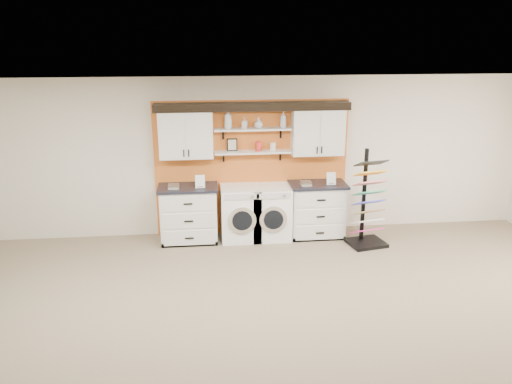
{
  "coord_description": "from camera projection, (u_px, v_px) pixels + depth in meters",
  "views": [
    {
      "loc": [
        -0.85,
        -4.56,
        3.47
      ],
      "look_at": [
        -0.1,
        2.3,
        1.28
      ],
      "focal_mm": 35.0,
      "sensor_mm": 36.0,
      "label": 1
    }
  ],
  "objects": [
    {
      "name": "ceiling",
      "position": [
        294.0,
        110.0,
        4.62
      ],
      "size": [
        10.0,
        10.0,
        0.0
      ],
      "primitive_type": "plane",
      "rotation": [
        3.14,
        0.0,
        0.0
      ],
      "color": "white",
      "rests_on": "wall_back"
    },
    {
      "name": "soap_bottle_a",
      "position": [
        228.0,
        119.0,
        8.38
      ],
      "size": [
        0.18,
        0.18,
        0.33
      ],
      "primitive_type": "imported",
      "rotation": [
        0.0,
        0.0,
        -0.88
      ],
      "color": "silver",
      "rests_on": "shelf_upper"
    },
    {
      "name": "canister_cream",
      "position": [
        273.0,
        147.0,
        8.61
      ],
      "size": [
        0.1,
        0.1,
        0.14
      ],
      "primitive_type": "cylinder",
      "color": "silver",
      "rests_on": "shelf_lower"
    },
    {
      "name": "accent_panel",
      "position": [
        252.0,
        168.0,
        8.86
      ],
      "size": [
        3.4,
        0.07,
        2.4
      ],
      "primitive_type": "cube",
      "color": "orange",
      "rests_on": "wall_back"
    },
    {
      "name": "base_cabinet_left",
      "position": [
        189.0,
        214.0,
        8.65
      ],
      "size": [
        1.02,
        0.66,
        1.0
      ],
      "color": "white",
      "rests_on": "floor"
    },
    {
      "name": "canister_red",
      "position": [
        258.0,
        146.0,
        8.58
      ],
      "size": [
        0.11,
        0.11,
        0.16
      ],
      "primitive_type": "cylinder",
      "color": "red",
      "rests_on": "shelf_lower"
    },
    {
      "name": "washer",
      "position": [
        241.0,
        213.0,
        8.74
      ],
      "size": [
        0.68,
        0.71,
        0.95
      ],
      "color": "white",
      "rests_on": "floor"
    },
    {
      "name": "picture_frame",
      "position": [
        232.0,
        145.0,
        8.57
      ],
      "size": [
        0.18,
        0.02,
        0.22
      ],
      "color": "black",
      "rests_on": "shelf_lower"
    },
    {
      "name": "soap_bottle_c",
      "position": [
        258.0,
        123.0,
        8.46
      ],
      "size": [
        0.2,
        0.2,
        0.18
      ],
      "primitive_type": "imported",
      "rotation": [
        0.0,
        0.0,
        2.19
      ],
      "color": "silver",
      "rests_on": "shelf_upper"
    },
    {
      "name": "upper_cabinet_right",
      "position": [
        318.0,
        131.0,
        8.6
      ],
      "size": [
        0.9,
        0.35,
        0.84
      ],
      "color": "white",
      "rests_on": "wall_back"
    },
    {
      "name": "soap_bottle_b",
      "position": [
        245.0,
        123.0,
        8.43
      ],
      "size": [
        0.11,
        0.1,
        0.18
      ],
      "primitive_type": "imported",
      "rotation": [
        0.0,
        0.0,
        4.39
      ],
      "color": "silver",
      "rests_on": "shelf_upper"
    },
    {
      "name": "dryer",
      "position": [
        271.0,
        212.0,
        8.8
      ],
      "size": [
        0.68,
        0.71,
        0.95
      ],
      "color": "white",
      "rests_on": "floor"
    },
    {
      "name": "upper_cabinet_left",
      "position": [
        186.0,
        133.0,
        8.37
      ],
      "size": [
        0.9,
        0.35,
        0.84
      ],
      "color": "white",
      "rests_on": "wall_back"
    },
    {
      "name": "shelf_lower",
      "position": [
        253.0,
        152.0,
        8.6
      ],
      "size": [
        1.32,
        0.28,
        0.03
      ],
      "primitive_type": "cube",
      "color": "white",
      "rests_on": "wall_back"
    },
    {
      "name": "sample_rack",
      "position": [
        367.0,
        215.0,
        8.48
      ],
      "size": [
        0.69,
        0.61,
        1.65
      ],
      "rotation": [
        0.0,
        0.0,
        0.2
      ],
      "color": "black",
      "rests_on": "floor"
    },
    {
      "name": "wall_back",
      "position": [
        252.0,
        157.0,
        8.83
      ],
      "size": [
        10.0,
        0.0,
        10.0
      ],
      "primitive_type": "plane",
      "rotation": [
        1.57,
        0.0,
        0.0
      ],
      "color": "silver",
      "rests_on": "floor"
    },
    {
      "name": "crown_molding",
      "position": [
        252.0,
        105.0,
        8.37
      ],
      "size": [
        3.3,
        0.41,
        0.13
      ],
      "color": "black",
      "rests_on": "wall_back"
    },
    {
      "name": "shelf_upper",
      "position": [
        253.0,
        129.0,
        8.48
      ],
      "size": [
        1.32,
        0.28,
        0.03
      ],
      "primitive_type": "cube",
      "color": "white",
      "rests_on": "wall_back"
    },
    {
      "name": "base_cabinet_right",
      "position": [
        317.0,
        210.0,
        8.88
      ],
      "size": [
        1.0,
        0.66,
        0.98
      ],
      "color": "white",
      "rests_on": "floor"
    },
    {
      "name": "floor",
      "position": [
        288.0,
        366.0,
        5.46
      ],
      "size": [
        10.0,
        10.0,
        0.0
      ],
      "primitive_type": "plane",
      "color": "#847659",
      "rests_on": "ground"
    },
    {
      "name": "soap_bottle_d",
      "position": [
        283.0,
        119.0,
        8.49
      ],
      "size": [
        0.16,
        0.16,
        0.28
      ],
      "primitive_type": "imported",
      "rotation": [
        0.0,
        0.0,
        0.73
      ],
      "color": "silver",
      "rests_on": "shelf_upper"
    }
  ]
}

